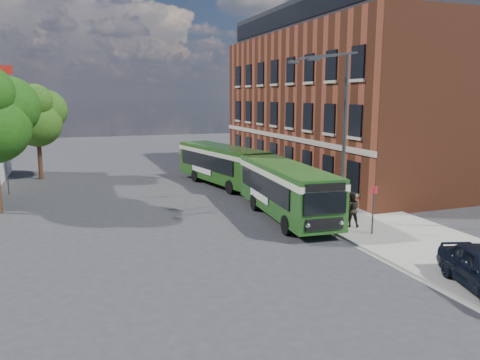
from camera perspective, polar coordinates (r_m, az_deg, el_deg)
name	(u,v)px	position (r m, az deg, el deg)	size (l,w,h in m)	color
ground	(237,225)	(25.26, -0.38, -5.53)	(120.00, 120.00, 0.00)	#2C2C2F
pavement	(290,188)	(35.07, 6.08, -0.99)	(6.00, 48.00, 0.15)	gray
kerb_line	(252,192)	(33.88, 1.43, -1.45)	(0.12, 48.00, 0.01)	beige
brick_office	(345,94)	(41.31, 12.70, 10.13)	(12.10, 26.00, 14.20)	brown
flagpole	(4,124)	(36.25, -26.86, 6.10)	(0.95, 0.10, 9.00)	#3D3F42
street_lamp	(338,137)	(24.67, 11.88, 5.20)	(2.96, 2.38, 9.00)	#3D3F42
bus_stop_sign	(373,207)	(23.79, 15.93, -3.17)	(0.35, 0.08, 2.52)	#3D3F42
bus_front	(286,186)	(26.51, 5.65, -0.76)	(3.25, 10.22, 3.02)	#21521A
bus_rear	(222,162)	(36.24, -2.22, 2.24)	(4.52, 10.66, 3.02)	#205014
pedestrian_a	(339,207)	(25.98, 11.99, -3.27)	(0.55, 0.36, 1.49)	black
pedestrian_b	(351,209)	(24.91, 13.40, -3.50)	(0.90, 0.70, 1.84)	black
tree_right	(37,115)	(41.89, -23.46, 7.25)	(4.62, 4.39, 7.80)	#372114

